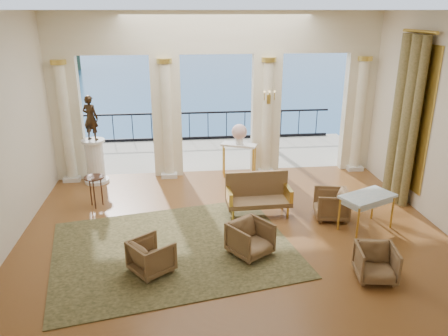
{
  "coord_description": "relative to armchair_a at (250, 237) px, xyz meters",
  "views": [
    {
      "loc": [
        -1.12,
        -8.16,
        4.49
      ],
      "look_at": [
        -0.16,
        0.6,
        1.31
      ],
      "focal_mm": 35.0,
      "sensor_mm": 36.0,
      "label": 1
    }
  ],
  "objects": [
    {
      "name": "floor",
      "position": [
        -0.2,
        0.79,
        -0.37
      ],
      "size": [
        9.0,
        9.0,
        0.0
      ],
      "primitive_type": "plane",
      "color": "#4E2D14",
      "rests_on": "ground"
    },
    {
      "name": "room_walls",
      "position": [
        -0.2,
        -0.33,
        2.51
      ],
      "size": [
        9.0,
        9.0,
        9.0
      ],
      "color": "beige",
      "rests_on": "ground"
    },
    {
      "name": "arcade",
      "position": [
        -0.2,
        4.61,
        2.21
      ],
      "size": [
        9.0,
        0.56,
        4.5
      ],
      "color": "beige",
      "rests_on": "ground"
    },
    {
      "name": "terrace",
      "position": [
        -0.2,
        6.59,
        -0.42
      ],
      "size": [
        10.0,
        3.6,
        0.1
      ],
      "primitive_type": "cube",
      "color": "#B3AB95",
      "rests_on": "ground"
    },
    {
      "name": "balustrade",
      "position": [
        -0.2,
        8.19,
        0.04
      ],
      "size": [
        9.0,
        0.06,
        1.03
      ],
      "color": "black",
      "rests_on": "terrace"
    },
    {
      "name": "palm_tree",
      "position": [
        1.8,
        7.39,
        3.72
      ],
      "size": [
        2.0,
        2.0,
        4.5
      ],
      "color": "#4C3823",
      "rests_on": "terrace"
    },
    {
      "name": "headland",
      "position": [
        -30.2,
        70.79,
        -3.37
      ],
      "size": [
        22.0,
        18.0,
        6.0
      ],
      "primitive_type": "cube",
      "color": "black",
      "rests_on": "sea"
    },
    {
      "name": "sea",
      "position": [
        -0.2,
        60.79,
        -6.37
      ],
      "size": [
        160.0,
        160.0,
        0.0
      ],
      "primitive_type": "plane",
      "color": "#285992",
      "rests_on": "ground"
    },
    {
      "name": "curtain",
      "position": [
        4.08,
        2.29,
        1.65
      ],
      "size": [
        0.33,
        1.4,
        4.09
      ],
      "color": "brown",
      "rests_on": "ground"
    },
    {
      "name": "window_frame",
      "position": [
        4.27,
        2.29,
        1.73
      ],
      "size": [
        0.04,
        1.6,
        3.4
      ],
      "primitive_type": "cube",
      "color": "gold",
      "rests_on": "room_walls"
    },
    {
      "name": "wall_sconce",
      "position": [
        1.2,
        4.3,
        1.86
      ],
      "size": [
        0.3,
        0.11,
        0.33
      ],
      "color": "gold",
      "rests_on": "arcade"
    },
    {
      "name": "rug",
      "position": [
        -1.49,
        0.36,
        -0.36
      ],
      "size": [
        5.24,
        4.42,
        0.02
      ],
      "primitive_type": "cube",
      "rotation": [
        0.0,
        0.0,
        0.19
      ],
      "color": "#272D16",
      "rests_on": "ground"
    },
    {
      "name": "armchair_a",
      "position": [
        0.0,
        0.0,
        0.0
      ],
      "size": [
        0.97,
        0.95,
        0.74
      ],
      "primitive_type": "imported",
      "rotation": [
        0.0,
        0.0,
        0.59
      ],
      "color": "#402C18",
      "rests_on": "ground"
    },
    {
      "name": "armchair_b",
      "position": [
        2.06,
        -1.05,
        -0.03
      ],
      "size": [
        0.76,
        0.72,
        0.69
      ],
      "primitive_type": "imported",
      "rotation": [
        0.0,
        0.0,
        -0.16
      ],
      "color": "#402C18",
      "rests_on": "ground"
    },
    {
      "name": "armchair_c",
      "position": [
        2.1,
        1.36,
        0.01
      ],
      "size": [
        0.8,
        0.83,
        0.75
      ],
      "primitive_type": "imported",
      "rotation": [
        0.0,
        0.0,
        -1.75
      ],
      "color": "#402C18",
      "rests_on": "ground"
    },
    {
      "name": "armchair_d",
      "position": [
        -1.87,
        -0.41,
        -0.02
      ],
      "size": [
        0.91,
        0.92,
        0.69
      ],
      "primitive_type": "imported",
      "rotation": [
        0.0,
        0.0,
        2.21
      ],
      "color": "#402C18",
      "rests_on": "ground"
    },
    {
      "name": "settee",
      "position": [
        0.48,
        1.79,
        0.12
      ],
      "size": [
        1.49,
        0.66,
        0.98
      ],
      "rotation": [
        0.0,
        0.0,
        0.02
      ],
      "color": "#402C18",
      "rests_on": "ground"
    },
    {
      "name": "game_table",
      "position": [
        2.66,
        0.77,
        0.34
      ],
      "size": [
        1.32,
        1.06,
        0.8
      ],
      "rotation": [
        0.0,
        0.0,
        0.43
      ],
      "color": "#ABC9D9",
      "rests_on": "ground"
    },
    {
      "name": "pedestal",
      "position": [
        -3.6,
        4.24,
        0.22
      ],
      "size": [
        0.67,
        0.67,
        1.22
      ],
      "color": "silver",
      "rests_on": "ground"
    },
    {
      "name": "statue",
      "position": [
        -3.6,
        4.24,
        1.45
      ],
      "size": [
        0.52,
        0.44,
        1.2
      ],
      "primitive_type": "imported",
      "rotation": [
        0.0,
        0.0,
        2.73
      ],
      "color": "#2F2114",
      "rests_on": "pedestal"
    },
    {
      "name": "console_table",
      "position": [
        0.4,
        4.34,
        0.41
      ],
      "size": [
        1.06,
        0.75,
        0.94
      ],
      "rotation": [
        0.0,
        0.0,
        -0.41
      ],
      "color": "silver",
      "rests_on": "ground"
    },
    {
      "name": "urn",
      "position": [
        0.4,
        4.34,
        0.9
      ],
      "size": [
        0.43,
        0.43,
        0.57
      ],
      "color": "white",
      "rests_on": "console_table"
    },
    {
      "name": "side_table",
      "position": [
        -3.34,
        2.59,
        0.29
      ],
      "size": [
        0.47,
        0.47,
        0.77
      ],
      "color": "black",
      "rests_on": "ground"
    }
  ]
}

